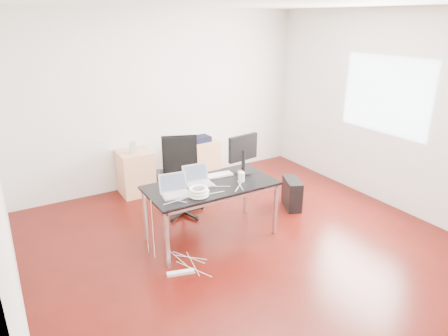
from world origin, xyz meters
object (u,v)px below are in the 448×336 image
desk (211,188)px  filing_cabinet_left (136,173)px  office_chair (181,173)px  pc_tower (292,194)px  filing_cabinet_right (201,160)px

desk → filing_cabinet_left: 1.88m
office_chair → filing_cabinet_left: 1.07m
pc_tower → filing_cabinet_left: bearing=161.2°
office_chair → filing_cabinet_left: office_chair is taller
filing_cabinet_left → filing_cabinet_right: size_ratio=1.00×
filing_cabinet_right → office_chair: bearing=-130.2°
office_chair → pc_tower: bearing=-5.0°
desk → pc_tower: desk is taller
office_chair → pc_tower: size_ratio=2.40×
desk → filing_cabinet_right: 2.01m
desk → filing_cabinet_right: desk is taller
filing_cabinet_right → pc_tower: (0.64, -1.67, -0.13)m
filing_cabinet_left → pc_tower: size_ratio=1.56×
filing_cabinet_right → filing_cabinet_left: bearing=180.0°
desk → pc_tower: bearing=5.6°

